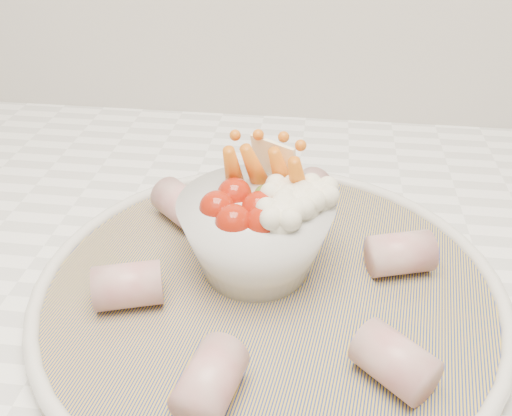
# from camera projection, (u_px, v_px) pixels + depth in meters

# --- Properties ---
(serving_platter) EXTENTS (0.43, 0.43, 0.02)m
(serving_platter) POSITION_uv_depth(u_px,v_px,m) (269.00, 289.00, 0.46)
(serving_platter) COLOR navy
(serving_platter) RESTS_ON kitchen_counter
(veggie_bowl) EXTENTS (0.12, 0.12, 0.11)m
(veggie_bowl) POSITION_uv_depth(u_px,v_px,m) (259.00, 227.00, 0.46)
(veggie_bowl) COLOR silver
(veggie_bowl) RESTS_ON serving_platter
(cured_meat_rolls) EXTENTS (0.27, 0.29, 0.03)m
(cured_meat_rolls) POSITION_uv_depth(u_px,v_px,m) (269.00, 269.00, 0.45)
(cured_meat_rolls) COLOR #AB4E52
(cured_meat_rolls) RESTS_ON serving_platter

